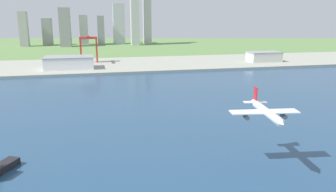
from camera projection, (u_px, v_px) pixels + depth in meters
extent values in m
plane|color=#5E8348|center=(154.00, 97.00, 289.05)|extent=(2400.00, 2400.00, 0.00)
cube|color=navy|center=(170.00, 117.00, 232.12)|extent=(840.00, 360.00, 0.15)
cube|color=#999C8D|center=(130.00, 64.00, 468.96)|extent=(840.00, 140.00, 2.50)
cylinder|color=silver|center=(266.00, 112.00, 153.71)|extent=(7.78, 32.40, 3.64)
cone|color=silver|center=(282.00, 124.00, 136.72)|extent=(3.95, 4.42, 3.46)
cube|color=silver|center=(264.00, 112.00, 155.40)|extent=(32.33, 11.13, 0.50)
cube|color=red|center=(255.00, 96.00, 166.79)|extent=(1.00, 3.90, 8.74)
cube|color=silver|center=(255.00, 102.00, 167.57)|extent=(11.77, 4.99, 0.36)
cylinder|color=#4C4F54|center=(284.00, 116.00, 155.71)|extent=(2.57, 4.73, 2.00)
cylinder|color=#4C4F54|center=(246.00, 117.00, 154.16)|extent=(2.57, 4.73, 2.00)
cube|color=#B72D23|center=(81.00, 51.00, 469.10)|extent=(2.20, 2.20, 33.06)
cube|color=#B72D23|center=(97.00, 51.00, 473.72)|extent=(2.20, 2.20, 33.06)
cube|color=#B72D23|center=(81.00, 51.00, 476.69)|extent=(2.20, 2.20, 33.06)
cube|color=#B72D23|center=(97.00, 50.00, 481.30)|extent=(2.20, 2.20, 33.06)
cube|color=#B72D23|center=(88.00, 38.00, 470.98)|extent=(24.17, 10.00, 2.80)
cube|color=#B72D23|center=(88.00, 36.00, 462.09)|extent=(2.60, 34.72, 2.60)
cube|color=white|center=(69.00, 63.00, 422.96)|extent=(59.05, 35.17, 14.08)
cube|color=gray|center=(69.00, 57.00, 421.16)|extent=(60.24, 35.88, 1.20)
cube|color=silver|center=(264.00, 57.00, 486.05)|extent=(45.12, 25.97, 12.79)
cube|color=gray|center=(264.00, 52.00, 484.40)|extent=(46.02, 26.49, 1.20)
cube|color=#A8A7A8|center=(24.00, 29.00, 736.42)|extent=(17.26, 22.04, 75.00)
cube|color=gray|center=(47.00, 32.00, 767.22)|extent=(20.59, 23.99, 60.44)
cube|color=gray|center=(65.00, 27.00, 731.37)|extent=(23.06, 27.89, 83.05)
cube|color=#9DA3A2|center=(84.00, 30.00, 782.15)|extent=(18.56, 21.65, 67.52)
cube|color=gray|center=(101.00, 30.00, 781.04)|extent=(15.37, 25.85, 66.11)
cube|color=#A8ABB3|center=(119.00, 24.00, 795.69)|extent=(25.95, 27.03, 93.05)
cube|color=#B2B5B8|center=(135.00, 12.00, 759.26)|extent=(18.37, 22.61, 147.07)
cube|color=#B2B2B8|center=(147.00, 15.00, 788.36)|extent=(17.07, 22.25, 135.09)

